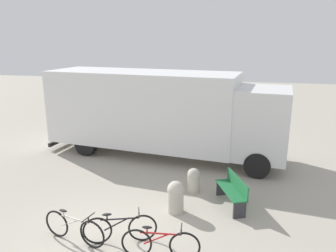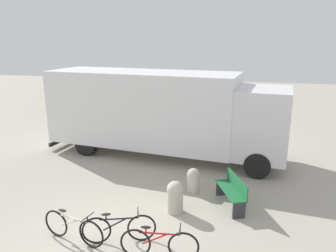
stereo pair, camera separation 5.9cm
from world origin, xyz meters
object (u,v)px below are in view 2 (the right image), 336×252
delivery_truck (161,110)px  bollard_far_bench (193,179)px  park_bench (233,190)px  bicycle_middle (119,228)px  bollard_near_bench (175,196)px  bicycle_near (73,228)px  bicycle_far (159,244)px

delivery_truck → bollard_far_bench: delivery_truck is taller
park_bench → bicycle_middle: bearing=110.2°
bollard_near_bench → bollard_far_bench: 1.33m
bicycle_near → bicycle_far: size_ratio=0.99×
delivery_truck → bicycle_middle: (0.52, -5.88, -1.44)m
bollard_far_bench → park_bench: bearing=-27.2°
bicycle_far → bicycle_near: bearing=169.5°
bicycle_near → bicycle_far: same height
bollard_far_bench → bollard_near_bench: bearing=-102.4°
delivery_truck → bollard_far_bench: 3.74m
bicycle_near → bollard_far_bench: bollard_far_bench is taller
bicycle_far → bollard_near_bench: bollard_near_bench is taller
bicycle_far → delivery_truck: bearing=97.2°
bicycle_near → bicycle_far: 2.05m
bicycle_middle → bollard_far_bench: size_ratio=2.12×
bicycle_middle → bollard_far_bench: 3.15m
bollard_near_bench → bollard_far_bench: size_ratio=1.18×
delivery_truck → park_bench: 4.82m
delivery_truck → park_bench: delivery_truck is taller
bollard_near_bench → bicycle_far: bearing=-87.9°
bicycle_far → bicycle_middle: bearing=154.5°
park_bench → bollard_far_bench: size_ratio=1.95×
park_bench → bicycle_middle: (-2.41, -2.29, -0.11)m
bicycle_near → bollard_far_bench: 3.84m
bollard_near_bench → bollard_far_bench: bollard_near_bench is taller
park_bench → bicycle_far: (-1.39, -2.64, -0.11)m
bicycle_middle → bollard_far_bench: bearing=47.5°
bicycle_middle → bollard_near_bench: 1.86m
delivery_truck → bicycle_far: bearing=-69.5°
bollard_near_bench → bollard_far_bench: bearing=77.6°
park_bench → bollard_near_bench: bollard_near_bench is taller
bicycle_near → delivery_truck: bearing=97.6°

